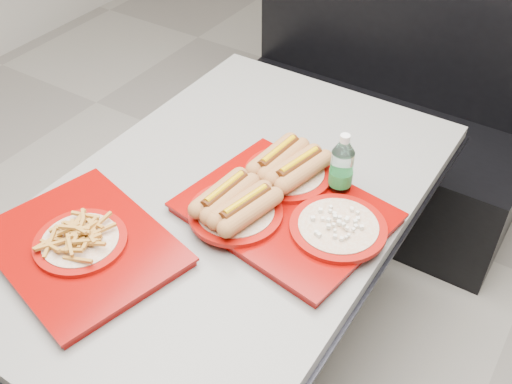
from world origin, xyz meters
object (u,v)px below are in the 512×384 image
Objects in this scene: diner_table at (228,241)px; water_bottle at (341,171)px; booth_bench at (375,117)px; tray_near at (281,201)px; tray_far at (81,243)px.

diner_table is 6.99× the size of water_bottle.
booth_bench is (0.00, 1.09, -0.18)m from diner_table.
tray_near is at bearing 13.01° from diner_table.
tray_far is (-0.19, -1.45, 0.38)m from booth_bench.
tray_far is at bearing -131.13° from tray_near.
booth_bench is at bearing 82.61° from tray_far.
water_bottle is (0.44, 0.53, 0.06)m from tray_far.
booth_bench reaches higher than water_bottle.
water_bottle is at bearing 35.39° from diner_table.
water_bottle reaches higher than tray_near.
tray_far is at bearing -129.54° from water_bottle.
water_bottle is at bearing 55.15° from tray_near.
water_bottle is at bearing -74.55° from booth_bench.
tray_near reaches higher than tray_far.
diner_table is 2.53× the size of tray_near.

